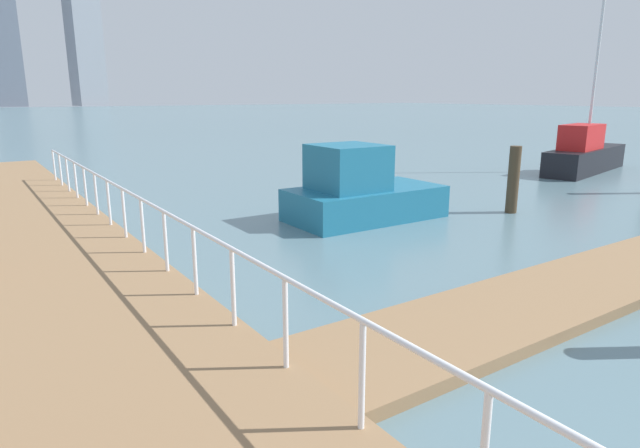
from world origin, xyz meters
name	(u,v)px	position (x,y,z in m)	size (l,w,h in m)	color
ground_plane	(172,195)	(0.00, 20.00, 0.00)	(300.00, 300.00, 0.00)	slate
floating_dock	(613,275)	(3.92, 6.98, 0.09)	(14.85, 2.00, 0.18)	#93704C
boardwalk_railing	(212,254)	(-3.15, 8.92, 1.21)	(0.06, 28.26, 1.08)	white
dock_piling_1	(513,180)	(7.27, 11.75, 0.97)	(0.33, 0.33, 1.93)	#473826
moored_boat_1	(585,154)	(16.98, 15.27, 0.80)	(6.67, 2.88, 8.08)	black
moored_boat_2	(360,192)	(3.06, 13.50, 0.76)	(4.28, 2.22, 2.07)	#1E6B8C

